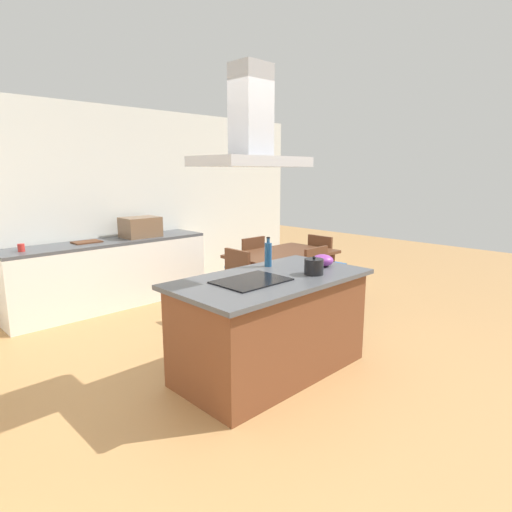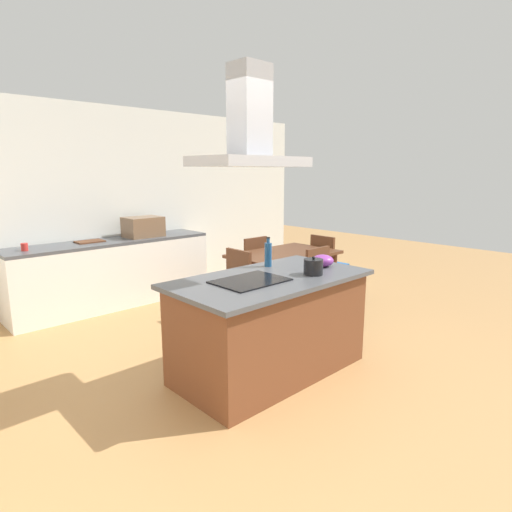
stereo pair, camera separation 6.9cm
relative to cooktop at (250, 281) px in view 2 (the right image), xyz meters
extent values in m
plane|color=tan|center=(0.24, 1.50, -0.91)|extent=(16.00, 16.00, 0.00)
cube|color=silver|center=(0.24, 3.25, 0.44)|extent=(7.20, 0.10, 2.70)
cube|color=brown|center=(0.24, 0.00, -0.48)|extent=(1.71, 0.87, 0.86)
cube|color=#4C4F54|center=(0.24, 0.00, -0.03)|extent=(1.81, 0.97, 0.04)
cube|color=black|center=(0.00, 0.00, 0.00)|extent=(0.60, 0.44, 0.01)
cylinder|color=black|center=(0.58, -0.21, 0.06)|extent=(0.17, 0.17, 0.14)
sphere|color=black|center=(0.58, -0.21, 0.15)|extent=(0.03, 0.03, 0.03)
cone|color=black|center=(0.69, -0.21, 0.07)|extent=(0.06, 0.03, 0.04)
cylinder|color=navy|center=(0.52, 0.31, 0.11)|extent=(0.07, 0.07, 0.23)
cylinder|color=navy|center=(0.52, 0.31, 0.25)|extent=(0.03, 0.03, 0.05)
cylinder|color=black|center=(0.52, 0.31, 0.28)|extent=(0.04, 0.04, 0.01)
ellipsoid|color=purple|center=(0.91, -0.06, 0.05)|extent=(0.21, 0.21, 0.12)
cube|color=white|center=(0.10, 2.88, -0.48)|extent=(2.70, 0.62, 0.86)
cube|color=#4C4F54|center=(0.10, 2.88, -0.03)|extent=(2.70, 0.62, 0.04)
cube|color=brown|center=(0.59, 2.88, 0.13)|extent=(0.50, 0.38, 0.28)
cylinder|color=red|center=(-0.97, 2.84, 0.04)|extent=(0.08, 0.08, 0.09)
cube|color=#59331E|center=(-0.17, 2.93, 0.00)|extent=(0.34, 0.24, 0.02)
cube|color=#59331E|center=(1.73, 1.21, -0.18)|extent=(1.40, 0.90, 0.04)
cylinder|color=#59331E|center=(1.11, 0.84, -0.55)|extent=(0.06, 0.06, 0.71)
cylinder|color=#59331E|center=(2.35, 0.84, -0.55)|extent=(0.06, 0.06, 0.71)
cylinder|color=#59331E|center=(1.11, 1.58, -0.55)|extent=(0.06, 0.06, 0.71)
cylinder|color=#59331E|center=(2.35, 1.58, -0.55)|extent=(0.06, 0.06, 0.71)
cube|color=#2D6BB7|center=(2.73, 1.21, -0.48)|extent=(0.42, 0.42, 0.04)
cube|color=#59331E|center=(2.54, 1.21, -0.24)|extent=(0.04, 0.42, 0.44)
cylinder|color=#59331E|center=(2.91, 1.39, -0.70)|extent=(0.04, 0.04, 0.41)
cylinder|color=#59331E|center=(2.91, 1.03, -0.70)|extent=(0.04, 0.04, 0.41)
cylinder|color=#59331E|center=(2.55, 1.39, -0.70)|extent=(0.04, 0.04, 0.41)
cylinder|color=#59331E|center=(2.55, 1.03, -0.70)|extent=(0.04, 0.04, 0.41)
cube|color=#2D6BB7|center=(1.73, 1.96, -0.48)|extent=(0.42, 0.42, 0.04)
cube|color=#59331E|center=(1.73, 1.77, -0.24)|extent=(0.42, 0.04, 0.44)
cylinder|color=#59331E|center=(1.55, 2.14, -0.70)|extent=(0.04, 0.04, 0.41)
cylinder|color=#59331E|center=(1.91, 2.14, -0.70)|extent=(0.04, 0.04, 0.41)
cylinder|color=#59331E|center=(1.55, 1.78, -0.70)|extent=(0.04, 0.04, 0.41)
cylinder|color=#59331E|center=(1.91, 1.78, -0.70)|extent=(0.04, 0.04, 0.41)
cube|color=#2D6BB7|center=(0.73, 1.21, -0.48)|extent=(0.42, 0.42, 0.04)
cube|color=#59331E|center=(0.92, 1.21, -0.24)|extent=(0.04, 0.42, 0.44)
cylinder|color=#59331E|center=(0.55, 1.03, -0.70)|extent=(0.04, 0.04, 0.41)
cylinder|color=#59331E|center=(0.55, 1.39, -0.70)|extent=(0.04, 0.04, 0.41)
cylinder|color=#59331E|center=(0.91, 1.03, -0.70)|extent=(0.04, 0.04, 0.41)
cylinder|color=#59331E|center=(0.91, 1.39, -0.70)|extent=(0.04, 0.04, 0.41)
cube|color=#2D6BB7|center=(1.73, 0.46, -0.48)|extent=(0.42, 0.42, 0.04)
cube|color=#59331E|center=(1.73, 0.65, -0.24)|extent=(0.42, 0.04, 0.44)
cylinder|color=#59331E|center=(1.91, 0.28, -0.70)|extent=(0.04, 0.04, 0.41)
cylinder|color=#59331E|center=(1.55, 0.28, -0.70)|extent=(0.04, 0.04, 0.41)
cylinder|color=#59331E|center=(1.91, 0.64, -0.70)|extent=(0.04, 0.04, 0.41)
cylinder|color=#59331E|center=(1.55, 0.64, -0.70)|extent=(0.04, 0.04, 0.41)
cube|color=#ADADB2|center=(0.00, 0.00, 0.98)|extent=(0.90, 0.55, 0.08)
cube|color=#ADADB2|center=(0.00, 0.00, 1.37)|extent=(0.28, 0.24, 0.70)
camera|label=1|loc=(-2.40, -2.52, 0.91)|focal=29.85mm
camera|label=2|loc=(-2.35, -2.57, 0.91)|focal=29.85mm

